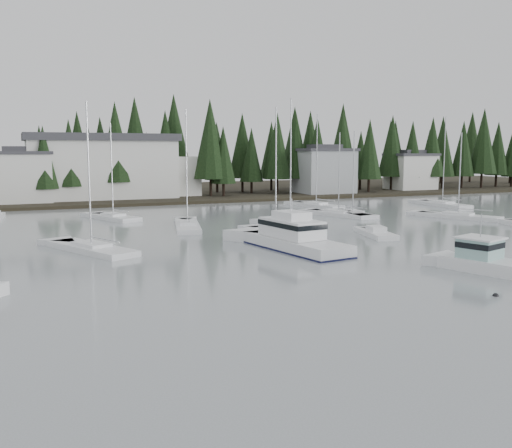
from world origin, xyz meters
The scene contains 21 objects.
ground centered at (0.00, 0.00, 0.00)m, with size 260.00×260.00×0.00m, color gray.
far_shore_land centered at (0.00, 97.00, 0.00)m, with size 240.00×54.00×1.00m, color black.
conifer_treeline centered at (0.00, 86.00, 0.00)m, with size 200.00×22.00×20.00m, color black, non-canonical shape.
house_west centered at (-18.00, 79.00, 4.65)m, with size 9.54×7.42×8.75m.
house_east_a centered at (36.00, 78.00, 4.90)m, with size 10.60×8.48×9.25m.
house_east_b centered at (58.00, 80.00, 4.40)m, with size 9.54×7.42×8.25m.
harbor_inn centered at (-2.96, 82.34, 5.78)m, with size 29.50×11.50×10.90m.
cabin_cruiser_center centered at (3.10, 26.03, 0.77)m, with size 5.41×12.35×5.13m.
lobster_boat_teal centered at (11.87, 11.88, 0.55)m, with size 5.30×8.87×4.66m.
sailboat_1 centered at (20.31, 46.92, 0.05)m, with size 5.76×10.00×11.46m.
sailboat_3 centered at (-13.27, 32.04, 0.06)m, with size 6.81×10.67×13.20m.
sailboat_4 centered at (-1.50, 43.18, 0.07)m, with size 5.08×11.21×13.63m.
sailboat_5 centered at (23.39, 58.45, 0.08)m, with size 4.82×10.12×14.63m.
sailboat_6 centered at (9.13, 38.82, 0.08)m, with size 4.16×9.51×14.80m.
sailboat_7 centered at (42.50, 52.37, 0.07)m, with size 3.13×10.85×14.31m.
sailboat_9 centered at (32.92, 38.51, 0.05)m, with size 6.80×10.68×11.37m.
sailboat_10 centered at (-7.79, 54.64, 0.07)m, with size 5.84×9.33×12.50m.
sailboat_12 centered at (21.99, 46.08, 0.06)m, with size 3.10×9.00×11.67m.
sailboat_13 centered at (4.74, 33.29, 0.07)m, with size 3.00×10.46×13.35m.
runabout_1 centered at (14.31, 29.80, 0.13)m, with size 3.68×6.90×1.42m.
mooring_buoy_dark centered at (6.83, 6.96, 0.00)m, with size 0.37×0.37×0.37m, color black.
Camera 1 is at (-19.23, -17.76, 8.58)m, focal length 40.00 mm.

